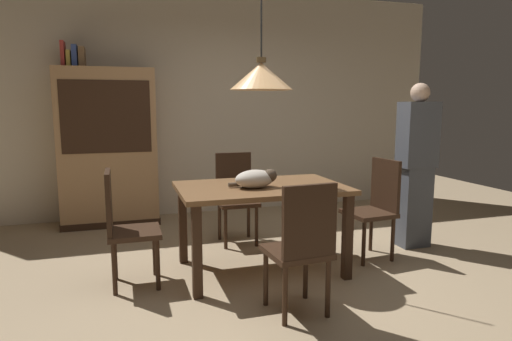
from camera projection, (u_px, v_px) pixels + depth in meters
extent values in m
plane|color=tan|center=(278.00, 286.00, 3.48)|extent=(10.00, 10.00, 0.00)
cube|color=beige|center=(210.00, 103.00, 5.77)|extent=(6.40, 0.10, 2.90)
cube|color=brown|center=(261.00, 188.00, 3.70)|extent=(1.40, 0.90, 0.04)
cube|color=#382316|center=(197.00, 252.00, 3.21)|extent=(0.07, 0.07, 0.71)
cube|color=#382316|center=(347.00, 237.00, 3.57)|extent=(0.07, 0.07, 0.71)
cube|color=#382316|center=(183.00, 225.00, 3.95)|extent=(0.07, 0.07, 0.71)
cube|color=#382316|center=(309.00, 215.00, 4.31)|extent=(0.07, 0.07, 0.71)
cube|color=#382316|center=(237.00, 202.00, 4.51)|extent=(0.41, 0.41, 0.04)
cube|color=#322014|center=(233.00, 175.00, 4.64)|extent=(0.38, 0.05, 0.48)
cylinder|color=#382316|center=(226.00, 229.00, 4.34)|extent=(0.04, 0.04, 0.41)
cylinder|color=#382316|center=(257.00, 227.00, 4.43)|extent=(0.04, 0.04, 0.41)
cylinder|color=#382316|center=(220.00, 221.00, 4.65)|extent=(0.04, 0.04, 0.41)
cylinder|color=#382316|center=(249.00, 219.00, 4.73)|extent=(0.04, 0.04, 0.41)
cube|color=#382316|center=(296.00, 252.00, 2.99)|extent=(0.43, 0.43, 0.04)
cube|color=#322014|center=(310.00, 221.00, 2.79)|extent=(0.38, 0.07, 0.48)
cylinder|color=#382316|center=(306.00, 272.00, 3.23)|extent=(0.04, 0.04, 0.41)
cylinder|color=#382316|center=(266.00, 278.00, 3.12)|extent=(0.04, 0.04, 0.41)
cylinder|color=#382316|center=(328.00, 288.00, 2.94)|extent=(0.04, 0.04, 0.41)
cylinder|color=#382316|center=(285.00, 296.00, 2.82)|extent=(0.04, 0.04, 0.41)
cube|color=#382316|center=(134.00, 233.00, 3.44)|extent=(0.40, 0.40, 0.04)
cube|color=#322014|center=(109.00, 202.00, 3.35)|extent=(0.04, 0.38, 0.48)
cylinder|color=#382316|center=(158.00, 265.00, 3.37)|extent=(0.04, 0.04, 0.41)
cylinder|color=#382316|center=(155.00, 251.00, 3.68)|extent=(0.04, 0.04, 0.41)
cylinder|color=#382316|center=(114.00, 269.00, 3.28)|extent=(0.04, 0.04, 0.41)
cylinder|color=#382316|center=(115.00, 255.00, 3.58)|extent=(0.04, 0.04, 0.41)
cube|color=#382316|center=(368.00, 213.00, 4.05)|extent=(0.44, 0.44, 0.04)
cube|color=#322014|center=(385.00, 185.00, 4.08)|extent=(0.07, 0.38, 0.48)
cylinder|color=#382316|center=(343.00, 234.00, 4.17)|extent=(0.04, 0.04, 0.41)
cylinder|color=#382316|center=(364.00, 244.00, 3.88)|extent=(0.04, 0.04, 0.41)
cylinder|color=#382316|center=(371.00, 230.00, 4.29)|extent=(0.04, 0.04, 0.41)
cylinder|color=#382316|center=(393.00, 240.00, 4.00)|extent=(0.04, 0.04, 0.41)
ellipsoid|color=beige|center=(255.00, 179.00, 3.59)|extent=(0.37, 0.27, 0.15)
sphere|color=brown|center=(270.00, 175.00, 3.61)|extent=(0.11, 0.11, 0.11)
cylinder|color=brown|center=(239.00, 184.00, 3.62)|extent=(0.18, 0.04, 0.04)
cone|color=#E0A86B|center=(261.00, 76.00, 3.57)|extent=(0.52, 0.52, 0.22)
cylinder|color=#513D23|center=(261.00, 60.00, 3.55)|extent=(0.08, 0.08, 0.04)
cube|color=tan|center=(108.00, 148.00, 5.16)|extent=(1.10, 0.44, 1.85)
cube|color=#382316|center=(106.00, 117.00, 4.89)|extent=(0.97, 0.01, 0.81)
cube|color=#382316|center=(112.00, 220.00, 5.29)|extent=(1.12, 0.45, 0.08)
cube|color=#B73833|center=(63.00, 54.00, 4.88)|extent=(0.04, 0.22, 0.28)
cube|color=gold|center=(69.00, 59.00, 4.90)|extent=(0.04, 0.20, 0.18)
cube|color=#384C93|center=(75.00, 56.00, 4.91)|extent=(0.06, 0.24, 0.24)
cube|color=brown|center=(82.00, 57.00, 4.94)|extent=(0.06, 0.24, 0.22)
cube|color=#4C515B|center=(414.00, 207.00, 4.42)|extent=(0.30, 0.20, 0.81)
cube|color=#4C515B|center=(418.00, 135.00, 4.31)|extent=(0.36, 0.22, 0.64)
sphere|color=#DBB293|center=(420.00, 93.00, 4.25)|extent=(0.19, 0.19, 0.19)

